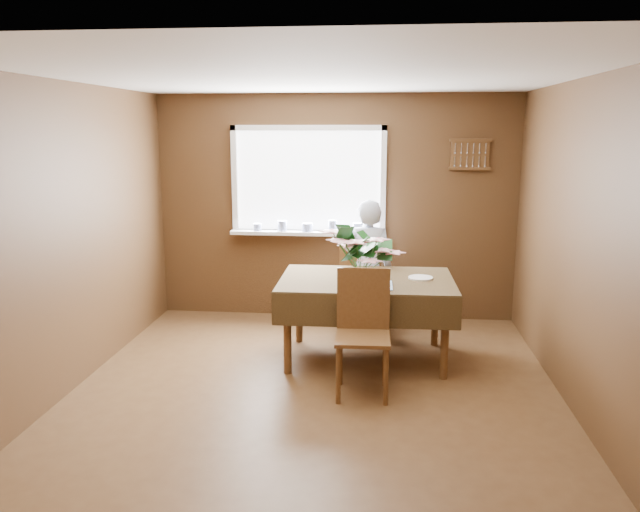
# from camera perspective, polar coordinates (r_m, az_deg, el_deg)

# --- Properties ---
(floor) EXTENTS (4.50, 4.50, 0.00)m
(floor) POSITION_cam_1_polar(r_m,az_deg,el_deg) (5.16, -0.63, -12.76)
(floor) COLOR #4E321A
(floor) RESTS_ON ground
(ceiling) EXTENTS (4.50, 4.50, 0.00)m
(ceiling) POSITION_cam_1_polar(r_m,az_deg,el_deg) (4.71, -0.70, 16.15)
(ceiling) COLOR white
(ceiling) RESTS_ON wall_back
(wall_back) EXTENTS (4.00, 0.00, 4.00)m
(wall_back) POSITION_cam_1_polar(r_m,az_deg,el_deg) (6.99, 1.40, 4.41)
(wall_back) COLOR brown
(wall_back) RESTS_ON floor
(wall_front) EXTENTS (4.00, 0.00, 4.00)m
(wall_front) POSITION_cam_1_polar(r_m,az_deg,el_deg) (2.62, -6.19, -8.04)
(wall_front) COLOR brown
(wall_front) RESTS_ON floor
(wall_left) EXTENTS (0.00, 4.50, 4.50)m
(wall_left) POSITION_cam_1_polar(r_m,az_deg,el_deg) (5.38, -22.36, 1.34)
(wall_left) COLOR brown
(wall_left) RESTS_ON floor
(wall_right) EXTENTS (0.00, 4.50, 4.50)m
(wall_right) POSITION_cam_1_polar(r_m,az_deg,el_deg) (4.97, 22.91, 0.52)
(wall_right) COLOR brown
(wall_right) RESTS_ON floor
(window_assembly) EXTENTS (1.72, 0.20, 1.22)m
(window_assembly) POSITION_cam_1_polar(r_m,az_deg,el_deg) (6.95, -1.05, 5.24)
(window_assembly) COLOR white
(window_assembly) RESTS_ON wall_back
(spoon_rack) EXTENTS (0.44, 0.05, 0.33)m
(spoon_rack) POSITION_cam_1_polar(r_m,az_deg,el_deg) (6.95, 13.56, 9.02)
(spoon_rack) COLOR brown
(spoon_rack) RESTS_ON wall_back
(dining_table) EXTENTS (1.61, 1.11, 0.78)m
(dining_table) POSITION_cam_1_polar(r_m,az_deg,el_deg) (5.76, 4.28, -2.99)
(dining_table) COLOR brown
(dining_table) RESTS_ON floor
(chair_far) EXTENTS (0.55, 0.55, 1.07)m
(chair_far) POSITION_cam_1_polar(r_m,az_deg,el_deg) (6.65, 3.99, -1.93)
(chair_far) COLOR brown
(chair_far) RESTS_ON floor
(chair_near) EXTENTS (0.44, 0.44, 1.01)m
(chair_near) POSITION_cam_1_polar(r_m,az_deg,el_deg) (5.10, 3.95, -6.46)
(chair_near) COLOR brown
(chair_near) RESTS_ON floor
(seated_woman) EXTENTS (0.53, 0.35, 1.42)m
(seated_woman) POSITION_cam_1_polar(r_m,az_deg,el_deg) (6.46, 4.37, -1.06)
(seated_woman) COLOR white
(seated_woman) RESTS_ON floor
(flower_bouquet) EXTENTS (0.56, 0.56, 0.48)m
(flower_bouquet) POSITION_cam_1_polar(r_m,az_deg,el_deg) (5.41, 3.76, 0.46)
(flower_bouquet) COLOR white
(flower_bouquet) RESTS_ON dining_table
(side_plate) EXTENTS (0.28, 0.28, 0.01)m
(side_plate) POSITION_cam_1_polar(r_m,az_deg,el_deg) (5.80, 9.18, -1.98)
(side_plate) COLOR white
(side_plate) RESTS_ON dining_table
(table_knife) EXTENTS (0.07, 0.22, 0.00)m
(table_knife) POSITION_cam_1_polar(r_m,az_deg,el_deg) (5.52, 5.97, -2.56)
(table_knife) COLOR silver
(table_knife) RESTS_ON dining_table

